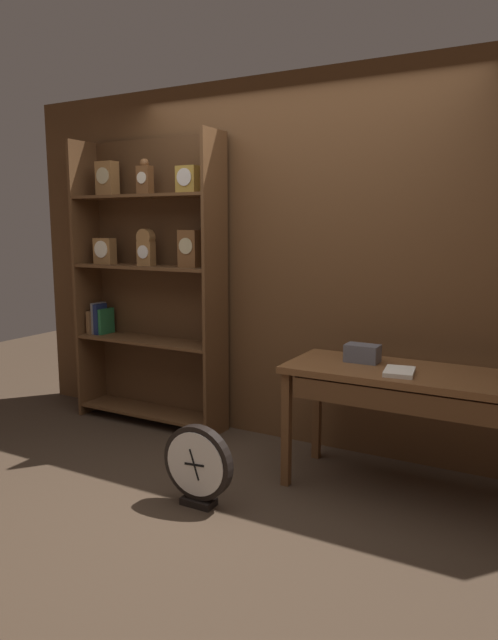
{
  "coord_description": "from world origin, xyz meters",
  "views": [
    {
      "loc": [
        1.69,
        -2.44,
        1.57
      ],
      "look_at": [
        -0.05,
        0.71,
        0.98
      ],
      "focal_mm": 32.41,
      "sensor_mm": 36.0,
      "label": 1
    }
  ],
  "objects": [
    {
      "name": "open_repair_manual",
      "position": [
        0.91,
        0.72,
        0.76
      ],
      "size": [
        0.19,
        0.24,
        0.02
      ],
      "primitive_type": "cube",
      "rotation": [
        0.0,
        0.0,
        0.15
      ],
      "color": "silver",
      "rests_on": "workbench"
    },
    {
      "name": "bookshelf",
      "position": [
        -1.18,
        1.13,
        1.15
      ],
      "size": [
        1.27,
        0.32,
        2.23
      ],
      "color": "brown",
      "rests_on": "ground"
    },
    {
      "name": "toolbox_small",
      "position": [
        0.64,
        0.9,
        0.8
      ],
      "size": [
        0.2,
        0.13,
        0.11
      ],
      "primitive_type": "cube",
      "color": "#595960",
      "rests_on": "workbench"
    },
    {
      "name": "round_clock_large",
      "position": [
        -0.04,
        0.1,
        0.24
      ],
      "size": [
        0.43,
        0.11,
        0.47
      ],
      "color": "black",
      "rests_on": "ground"
    },
    {
      "name": "workbench",
      "position": [
        0.98,
        0.8,
        0.66
      ],
      "size": [
        1.49,
        0.58,
        0.75
      ],
      "color": "brown",
      "rests_on": "ground"
    },
    {
      "name": "ground_plane",
      "position": [
        0.0,
        0.0,
        0.0
      ],
      "size": [
        10.0,
        10.0,
        0.0
      ],
      "primitive_type": "plane",
      "color": "#3D2D21"
    },
    {
      "name": "back_wood_panel",
      "position": [
        0.0,
        1.31,
        1.3
      ],
      "size": [
        4.8,
        0.05,
        2.6
      ],
      "primitive_type": "cube",
      "color": "brown",
      "rests_on": "ground"
    }
  ]
}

